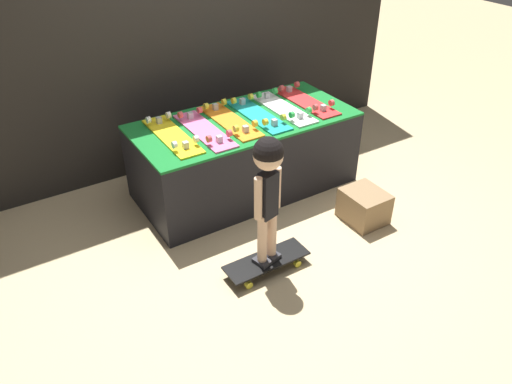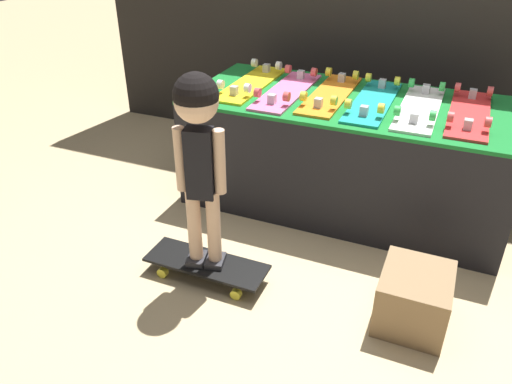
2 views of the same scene
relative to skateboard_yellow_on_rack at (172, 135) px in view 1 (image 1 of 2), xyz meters
The scene contains 12 objects.
ground_plane 1.11m from the skateboard_yellow_on_rack, 44.37° to the right, with size 16.00×16.00×0.00m, color tan.
back_wall 1.11m from the skateboard_yellow_on_rack, 51.31° to the left, with size 4.30×0.10×2.29m.
display_rack 0.72m from the skateboard_yellow_on_rack, ahead, with size 1.83×0.86×0.66m.
skateboard_yellow_on_rack is the anchor object (origin of this frame).
skateboard_pink_on_rack 0.26m from the skateboard_yellow_on_rack, 10.72° to the right, with size 0.20×0.74×0.09m.
skateboard_orange_on_rack 0.50m from the skateboard_yellow_on_rack, ahead, with size 0.20×0.74×0.09m.
skateboard_teal_on_rack 0.76m from the skateboard_yellow_on_rack, ahead, with size 0.20×0.74×0.09m.
skateboard_white_on_rack 1.01m from the skateboard_yellow_on_rack, ahead, with size 0.20×0.74×0.09m.
skateboard_red_on_rack 1.26m from the skateboard_yellow_on_rack, ahead, with size 0.20×0.74×0.09m.
skateboard_on_floor 1.21m from the skateboard_yellow_on_rack, 78.83° to the right, with size 0.61×0.21×0.09m.
child 1.05m from the skateboard_yellow_on_rack, 78.83° to the right, with size 0.22×0.19×0.95m.
storage_box 1.61m from the skateboard_yellow_on_rack, 38.35° to the right, with size 0.30×0.34×0.26m.
Camera 1 is at (-1.90, -2.61, 2.40)m, focal length 35.00 mm.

